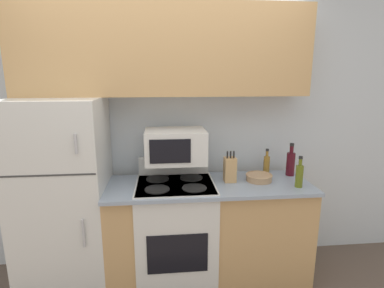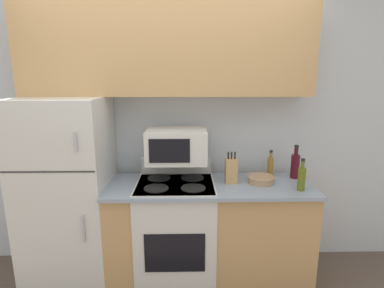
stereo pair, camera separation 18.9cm
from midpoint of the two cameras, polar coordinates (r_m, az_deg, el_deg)
wall_back at (r=2.83m, az=-2.39°, el=2.33°), size 8.00×0.05×2.55m
lower_cabinets at (r=2.75m, az=5.30°, el=-16.33°), size 1.72×0.61×0.90m
refrigerator at (r=2.77m, az=-20.72°, el=-8.70°), size 0.71×0.66×1.62m
upper_cabinets at (r=2.61m, az=-2.63°, el=17.29°), size 2.42×0.31×0.74m
stove at (r=2.72m, az=-1.01°, el=-16.19°), size 0.66×0.59×1.07m
microwave at (r=2.53m, az=-0.85°, el=-0.33°), size 0.50×0.37×0.27m
knife_block at (r=2.58m, az=9.53°, el=-4.99°), size 0.10×0.10×0.27m
bowl at (r=2.65m, az=15.01°, el=-6.50°), size 0.23×0.23×0.06m
bottle_vinegar at (r=2.83m, az=16.56°, el=-4.06°), size 0.06×0.06×0.24m
bottle_olive_oil at (r=2.56m, az=22.17°, el=-6.02°), size 0.06×0.06×0.26m
bottle_wine_red at (r=2.84m, az=20.88°, el=-3.81°), size 0.08×0.08×0.30m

